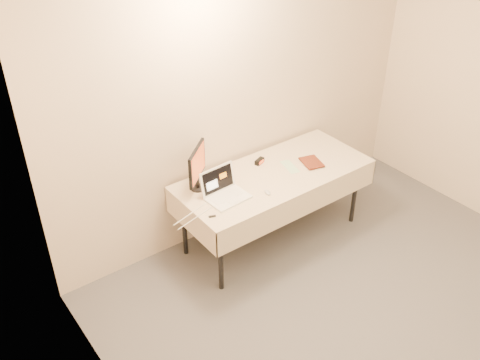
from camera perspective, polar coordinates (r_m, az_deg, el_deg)
back_wall at (r=4.96m, az=0.54°, el=8.98°), size 4.00×0.10×2.70m
table at (r=4.97m, az=3.67°, el=0.11°), size 1.86×0.81×0.74m
laptop at (r=4.59m, az=-1.74°, el=-1.11°), size 0.37×0.32×0.24m
monitor at (r=4.60m, az=-4.60°, el=1.55°), size 0.32×0.27×0.41m
book at (r=5.03m, az=6.87°, el=2.70°), size 0.17×0.07×0.23m
alarm_clock at (r=5.07m, az=2.09°, el=2.01°), size 0.12×0.08×0.05m
clicker at (r=4.65m, az=2.95°, el=-1.31°), size 0.06×0.10×0.02m
paper_form at (r=5.05m, az=5.35°, el=1.43°), size 0.15×0.26×0.00m
usb_dongle at (r=4.38m, az=-2.98°, el=-3.89°), size 0.06×0.04×0.01m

